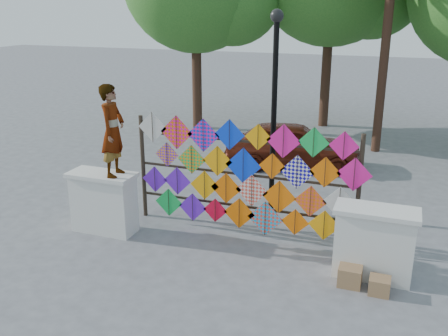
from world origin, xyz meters
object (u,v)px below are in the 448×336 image
Objects in this scene: vendor_woman at (113,131)px; lamppost at (274,95)px; kite_rack at (246,177)px; sedan at (292,145)px.

vendor_woman is 3.49m from lamppost.
sedan is (-0.08, 4.72, -0.56)m from kite_rack.
lamppost is at bearing 80.31° from kite_rack.
sedan is at bearing 94.91° from lamppost.
kite_rack reaches higher than sedan.
vendor_woman is 0.47× the size of sedan.
lamppost is at bearing 173.24° from sedan.
lamppost is at bearing -57.24° from vendor_woman.
kite_rack is at bearing -76.03° from vendor_woman.
vendor_woman is (-2.44, -0.93, 0.97)m from kite_rack.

